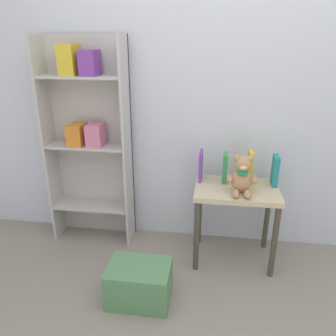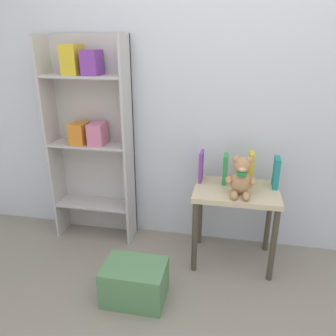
# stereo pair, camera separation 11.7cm
# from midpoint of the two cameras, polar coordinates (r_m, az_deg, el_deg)

# --- Properties ---
(wall_back) EXTENTS (4.80, 0.06, 2.50)m
(wall_back) POSITION_cam_midpoint_polar(r_m,az_deg,el_deg) (2.45, 11.36, 14.02)
(wall_back) COLOR silver
(wall_back) RESTS_ON ground_plane
(bookshelf_side) EXTENTS (0.64, 0.23, 1.59)m
(bookshelf_side) POSITION_cam_midpoint_polar(r_m,az_deg,el_deg) (2.59, -12.02, 6.22)
(bookshelf_side) COLOR #BCB7B2
(bookshelf_side) RESTS_ON ground_plane
(display_table) EXTENTS (0.58, 0.41, 0.58)m
(display_table) POSITION_cam_midpoint_polar(r_m,az_deg,el_deg) (2.38, 13.06, -5.87)
(display_table) COLOR beige
(display_table) RESTS_ON ground_plane
(teddy_bear) EXTENTS (0.20, 0.19, 0.27)m
(teddy_bear) POSITION_cam_midpoint_polar(r_m,az_deg,el_deg) (2.22, 14.10, -1.66)
(teddy_bear) COLOR tan
(teddy_bear) RESTS_ON display_table
(book_standing_purple) EXTENTS (0.02, 0.14, 0.22)m
(book_standing_purple) POSITION_cam_midpoint_polar(r_m,az_deg,el_deg) (2.40, 7.17, 0.30)
(book_standing_purple) COLOR purple
(book_standing_purple) RESTS_ON display_table
(book_standing_green) EXTENTS (0.03, 0.11, 0.21)m
(book_standing_green) POSITION_cam_midpoint_polar(r_m,az_deg,el_deg) (2.38, 11.33, -0.18)
(book_standing_green) COLOR #33934C
(book_standing_green) RESTS_ON display_table
(book_standing_yellow) EXTENTS (0.03, 0.11, 0.24)m
(book_standing_yellow) POSITION_cam_midpoint_polar(r_m,az_deg,el_deg) (2.38, 15.55, -0.20)
(book_standing_yellow) COLOR gold
(book_standing_yellow) RESTS_ON display_table
(book_standing_teal) EXTENTS (0.04, 0.13, 0.22)m
(book_standing_teal) POSITION_cam_midpoint_polar(r_m,az_deg,el_deg) (2.41, 19.64, -0.77)
(book_standing_teal) COLOR teal
(book_standing_teal) RESTS_ON display_table
(storage_bin) EXTENTS (0.39, 0.28, 0.25)m
(storage_bin) POSITION_cam_midpoint_polar(r_m,az_deg,el_deg) (2.18, -4.20, -19.23)
(storage_bin) COLOR #568956
(storage_bin) RESTS_ON ground_plane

